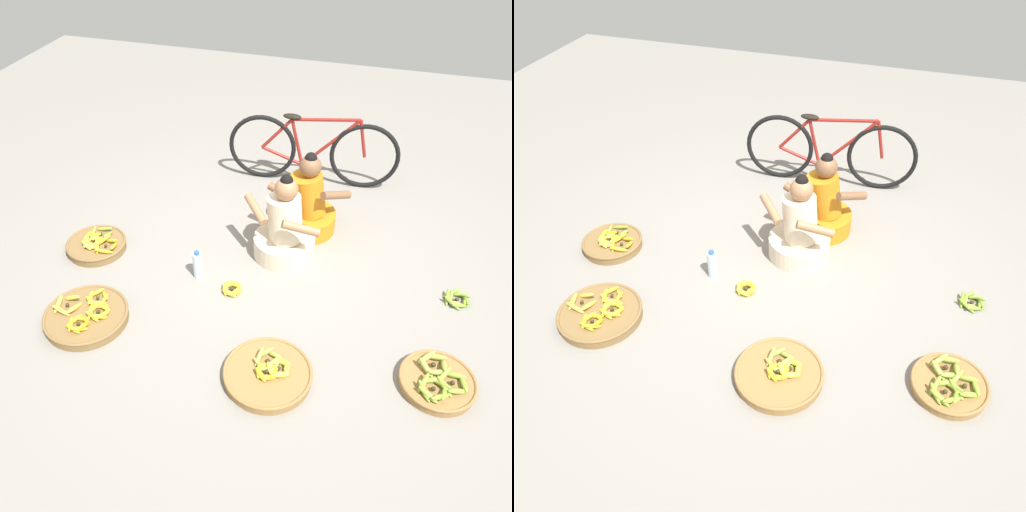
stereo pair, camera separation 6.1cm
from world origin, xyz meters
TOP-DOWN VIEW (x-y plane):
  - ground_plane at (0.00, 0.00)m, footprint 10.00×10.00m
  - vendor_woman_front at (0.10, 0.30)m, footprint 0.70×0.54m
  - vendor_woman_behind at (0.21, 0.71)m, footprint 0.71×0.52m
  - bicycle_leaning at (0.08, 1.52)m, footprint 1.70×0.20m
  - banana_basket_mid_left at (0.32, -1.00)m, footprint 0.60×0.60m
  - banana_basket_front_left at (1.41, -0.75)m, footprint 0.51×0.51m
  - banana_basket_near_vendor at (-1.12, -0.88)m, footprint 0.63×0.63m
  - banana_basket_front_right at (-1.47, -0.10)m, footprint 0.51×0.51m
  - loose_bananas_front_center at (1.54, 0.11)m, footprint 0.22×0.23m
  - loose_bananas_back_right at (-0.18, -0.27)m, footprint 0.18×0.18m
  - water_bottle at (-0.50, -0.18)m, footprint 0.08×0.08m

SIDE VIEW (x-z plane):
  - ground_plane at x=0.00m, z-range 0.00..0.00m
  - loose_bananas_front_center at x=1.54m, z-range -0.01..0.07m
  - loose_bananas_back_right at x=-0.18m, z-range -0.01..0.07m
  - banana_basket_mid_left at x=0.32m, z-range -0.03..0.12m
  - banana_basket_front_left at x=1.41m, z-range -0.03..0.12m
  - banana_basket_near_vendor at x=-1.12m, z-range -0.03..0.12m
  - banana_basket_front_right at x=-1.47m, z-range -0.03..0.13m
  - water_bottle at x=-0.50m, z-range -0.01..0.25m
  - vendor_woman_behind at x=0.21m, z-range -0.14..0.63m
  - vendor_woman_front at x=0.10m, z-range -0.14..0.64m
  - bicycle_leaning at x=0.08m, z-range -0.01..0.73m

